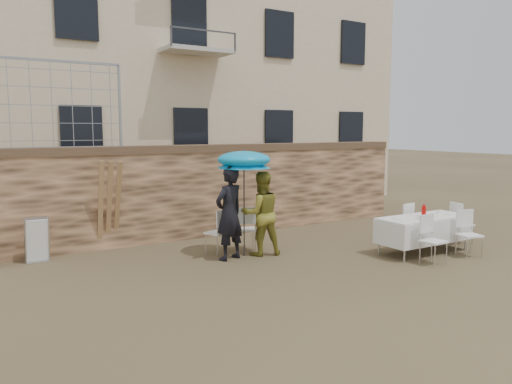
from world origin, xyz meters
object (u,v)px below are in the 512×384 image
woman_dress (261,214)px  table_chair_back (401,223)px  chair_stack_right (36,239)px  table_chair_front_left (434,240)px  couple_chair_right (246,228)px  banquet_table (424,219)px  man_suit (229,213)px  couple_chair_left (217,231)px  soda_bottle (424,212)px  umbrella (244,163)px  table_chair_front_right (470,234)px  table_chair_side (462,223)px

woman_dress → table_chair_back: size_ratio=1.82×
table_chair_back → chair_stack_right: table_chair_back is taller
table_chair_front_left → chair_stack_right: table_chair_front_left is taller
couple_chair_right → banquet_table: size_ratio=0.46×
woman_dress → couple_chair_right: (-0.05, 0.55, -0.39)m
man_suit → banquet_table: man_suit is taller
banquet_table → table_chair_front_left: (-0.60, -0.75, -0.25)m
couple_chair_right → chair_stack_right: 4.25m
table_chair_back → couple_chair_right: bearing=-28.1°
table_chair_front_left → couple_chair_left: bearing=135.0°
woman_dress → soda_bottle: (2.87, -1.77, 0.03)m
table_chair_back → banquet_table: bearing=70.3°
umbrella → couple_chair_left: bearing=131.6°
table_chair_front_right → chair_stack_right: size_ratio=1.04×
couple_chair_right → table_chair_front_left: 3.86m
couple_chair_right → table_chair_front_left: size_ratio=1.00×
man_suit → chair_stack_right: bearing=-46.9°
table_chair_front_left → woman_dress: bearing=133.4°
table_chair_side → couple_chair_left: bearing=79.1°
man_suit → table_chair_front_right: man_suit is taller
umbrella → soda_bottle: bearing=-30.2°
man_suit → table_chair_front_left: size_ratio=1.97×
chair_stack_right → umbrella: bearing=-25.2°
woman_dress → umbrella: (-0.35, 0.10, 1.06)m
man_suit → umbrella: 1.08m
table_chair_front_right → table_chair_side: same height
table_chair_front_right → table_chair_side: bearing=59.7°
couple_chair_left → soda_bottle: 4.32m
banquet_table → umbrella: bearing=153.3°
couple_chair_left → umbrella: bearing=111.0°
man_suit → table_chair_front_right: (4.32, -2.37, -0.46)m
banquet_table → table_chair_front_right: table_chair_front_right is taller
couple_chair_right → soda_bottle: soda_bottle is taller
woman_dress → banquet_table: 3.48m
table_chair_back → table_chair_front_left: bearing=57.0°
man_suit → table_chair_side: bearing=146.0°
woman_dress → chair_stack_right: bearing=-11.3°
couple_chair_right → banquet_table: bearing=166.5°
couple_chair_left → table_chair_side: size_ratio=1.00×
couple_chair_left → banquet_table: bearing=129.8°
banquet_table → table_chair_back: table_chair_back is taller
soda_bottle → table_chair_front_right: size_ratio=0.27×
table_chair_front_left → table_chair_side: 2.17m
umbrella → table_chair_front_right: bearing=-32.2°
table_chair_front_right → soda_bottle: bearing=155.7°
banquet_table → table_chair_side: size_ratio=2.19×
umbrella → table_chair_side: size_ratio=2.14×
table_chair_front_right → woman_dress: bearing=162.7°
couple_chair_left → couple_chair_right: bearing=159.4°
woman_dress → table_chair_front_right: bearing=159.6°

